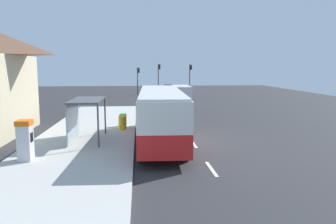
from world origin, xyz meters
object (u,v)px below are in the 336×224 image
sedan_near (169,89)px  traffic_light_far_side (138,76)px  recycling_bin_yellow (122,123)px  recycling_bin_green (123,120)px  recycling_bin_orange (123,121)px  traffic_light_median (159,74)px  ticket_machine (25,140)px  traffic_light_near_side (190,75)px  bus (161,113)px  bus_shelter (82,109)px  white_van (181,94)px

sedan_near → traffic_light_far_side: traffic_light_far_side is taller
sedan_near → recycling_bin_yellow: bearing=-100.8°
recycling_bin_green → recycling_bin_orange: bearing=-90.0°
traffic_light_median → ticket_machine: bearing=-102.4°
ticket_machine → traffic_light_near_side: bearing=70.1°
bus → recycling_bin_green: size_ratio=11.67×
traffic_light_median → recycling_bin_orange: bearing=-98.2°
traffic_light_far_side → bus_shelter: (-3.32, -34.90, -0.92)m
bus_shelter → ticket_machine: bearing=-115.4°
ticket_machine → recycling_bin_green: ticket_machine is taller
white_van → recycling_bin_yellow: bearing=-111.0°
traffic_light_far_side → bus_shelter: size_ratio=1.13×
white_van → ticket_machine: bearing=-113.8°
white_van → bus_shelter: bus_shelter is taller
ticket_machine → recycling_bin_orange: (4.19, 8.10, -0.52)m
ticket_machine → bus: bearing=29.1°
ticket_machine → recycling_bin_orange: size_ratio=2.04×
bus → recycling_bin_orange: size_ratio=11.67×
bus → traffic_light_median: bearing=86.7°
traffic_light_near_side → traffic_light_median: (-5.10, 1.60, 0.05)m
recycling_bin_green → traffic_light_near_side: 31.15m
recycling_bin_green → traffic_light_near_side: bearing=71.8°
recycling_bin_green → bus_shelter: bearing=-115.6°
ticket_machine → recycling_bin_green: bearing=64.5°
bus → recycling_bin_yellow: 4.60m
bus → sedan_near: bus is taller
white_van → bus: bearing=-100.9°
ticket_machine → recycling_bin_green: 9.76m
white_van → bus_shelter: size_ratio=1.31×
white_van → ticket_machine: size_ratio=2.70×
bus → recycling_bin_orange: bearing=119.6°
sedan_near → white_van: bearing=-90.3°
bus → traffic_light_median: 36.25m
ticket_machine → traffic_light_far_side: traffic_light_far_side is taller
recycling_bin_yellow → traffic_light_far_side: size_ratio=0.21×
traffic_light_median → bus_shelter: size_ratio=1.27×
traffic_light_near_side → bus_shelter: 36.14m
recycling_bin_yellow → traffic_light_near_side: traffic_light_near_side is taller
traffic_light_median → bus_shelter: 36.37m
ticket_machine → traffic_light_median: 40.90m
recycling_bin_orange → bus_shelter: size_ratio=0.24×
bus → traffic_light_far_side: bearing=92.2°
traffic_light_median → sedan_near: bearing=39.1°
traffic_light_median → traffic_light_near_side: bearing=-17.4°
white_van → ticket_machine: (-10.59, -24.06, -0.17)m
white_van → recycling_bin_yellow: size_ratio=5.51×
ticket_machine → recycling_bin_yellow: size_ratio=2.04×
recycling_bin_orange → traffic_light_far_side: size_ratio=0.21×
recycling_bin_yellow → bus_shelter: bus_shelter is taller
bus → recycling_bin_green: (-2.49, 5.08, -1.19)m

